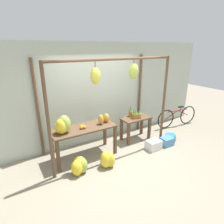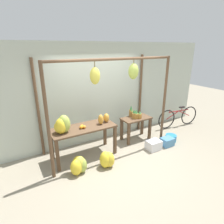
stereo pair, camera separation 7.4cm
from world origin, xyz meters
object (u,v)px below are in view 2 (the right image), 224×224
(fruit_crate_white, at_px, (154,145))
(banana_pile_ground_left, at_px, (79,165))
(orange_pile, at_px, (82,127))
(blue_bucket, at_px, (171,138))
(papaya_pile, at_px, (104,119))
(banana_pile_on_table, at_px, (62,125))
(parked_bicycle, at_px, (178,117))
(banana_pile_ground_right, at_px, (107,160))
(fruit_crate_purple, at_px, (167,142))
(pineapple_cluster, at_px, (134,114))

(fruit_crate_white, bearing_deg, banana_pile_ground_left, 178.22)
(orange_pile, distance_m, fruit_crate_white, 2.03)
(orange_pile, height_order, blue_bucket, orange_pile)
(orange_pile, relative_size, papaya_pile, 0.49)
(banana_pile_on_table, xyz_separation_m, fruit_crate_white, (2.28, -0.58, -0.86))
(banana_pile_on_table, bearing_deg, parked_bicycle, 2.54)
(banana_pile_on_table, height_order, parked_bicycle, banana_pile_on_table)
(banana_pile_ground_right, xyz_separation_m, parked_bicycle, (3.30, 0.82, 0.15))
(banana_pile_on_table, relative_size, fruit_crate_purple, 1.36)
(banana_pile_on_table, bearing_deg, banana_pile_ground_right, -38.89)
(fruit_crate_white, distance_m, blue_bucket, 0.77)
(pineapple_cluster, bearing_deg, parked_bicycle, -0.24)
(orange_pile, xyz_separation_m, fruit_crate_purple, (2.28, -0.63, -0.73))
(banana_pile_on_table, relative_size, banana_pile_ground_right, 1.14)
(pineapple_cluster, height_order, fruit_crate_white, pineapple_cluster)
(banana_pile_ground_left, bearing_deg, parked_bicycle, 10.06)
(banana_pile_ground_right, bearing_deg, parked_bicycle, 14.00)
(banana_pile_on_table, height_order, blue_bucket, banana_pile_on_table)
(orange_pile, bearing_deg, banana_pile_ground_right, -64.16)
(orange_pile, height_order, fruit_crate_purple, orange_pile)
(orange_pile, height_order, parked_bicycle, orange_pile)
(fruit_crate_white, bearing_deg, blue_bucket, 6.50)
(banana_pile_ground_left, bearing_deg, banana_pile_ground_right, -10.97)
(blue_bucket, height_order, papaya_pile, papaya_pile)
(fruit_crate_white, xyz_separation_m, fruit_crate_purple, (0.48, -0.04, -0.01))
(orange_pile, bearing_deg, pineapple_cluster, 6.29)
(papaya_pile, bearing_deg, blue_bucket, -15.30)
(fruit_crate_white, bearing_deg, fruit_crate_purple, -4.95)
(orange_pile, distance_m, banana_pile_ground_right, 0.97)
(papaya_pile, bearing_deg, parked_bicycle, 2.67)
(papaya_pile, xyz_separation_m, fruit_crate_purple, (1.68, -0.67, -0.81))
(banana_pile_ground_left, height_order, fruit_crate_white, banana_pile_ground_left)
(pineapple_cluster, xyz_separation_m, fruit_crate_white, (0.11, -0.77, -0.68))
(blue_bucket, relative_size, parked_bicycle, 0.19)
(banana_pile_ground_left, relative_size, fruit_crate_purple, 1.35)
(papaya_pile, bearing_deg, banana_pile_on_table, -177.85)
(pineapple_cluster, relative_size, banana_pile_ground_left, 0.84)
(banana_pile_ground_left, xyz_separation_m, blue_bucket, (2.89, 0.02, -0.09))
(fruit_crate_white, height_order, parked_bicycle, parked_bicycle)
(orange_pile, distance_m, pineapple_cluster, 1.70)
(blue_bucket, distance_m, fruit_crate_purple, 0.31)
(pineapple_cluster, height_order, banana_pile_ground_right, pineapple_cluster)
(blue_bucket, bearing_deg, fruit_crate_white, -173.50)
(banana_pile_ground_right, relative_size, blue_bucket, 1.28)
(orange_pile, distance_m, fruit_crate_purple, 2.47)
(fruit_crate_white, relative_size, blue_bucket, 1.19)
(banana_pile_ground_right, relative_size, fruit_crate_purple, 1.20)
(fruit_crate_white, bearing_deg, banana_pile_on_table, 165.67)
(blue_bucket, xyz_separation_m, parked_bicycle, (1.05, 0.68, 0.25))
(banana_pile_ground_right, bearing_deg, banana_pile_ground_left, 169.03)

